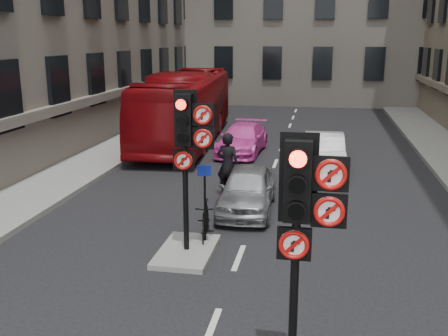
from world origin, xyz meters
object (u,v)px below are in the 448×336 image
(motorcycle, at_px, (206,220))
(car_pink, at_px, (242,139))
(car_white, at_px, (324,152))
(signal_near, at_px, (304,208))
(bus_red, at_px, (186,107))
(car_silver, at_px, (248,189))
(motorcyclist, at_px, (228,165))
(info_sign, at_px, (205,192))
(signal_far, at_px, (188,137))

(motorcycle, bearing_deg, car_pink, 85.39)
(car_white, relative_size, car_pink, 0.97)
(motorcycle, bearing_deg, signal_near, -71.71)
(bus_red, bearing_deg, car_pink, -38.45)
(car_silver, relative_size, motorcyclist, 1.85)
(car_silver, relative_size, info_sign, 2.01)
(bus_red, bearing_deg, signal_near, -74.15)
(signal_near, bearing_deg, car_silver, 103.59)
(car_white, relative_size, bus_red, 0.35)
(bus_red, relative_size, info_sign, 6.31)
(signal_far, relative_size, car_silver, 0.97)
(car_silver, height_order, car_white, car_white)
(car_white, relative_size, motorcycle, 2.62)
(car_silver, bearing_deg, bus_red, 112.62)
(signal_near, height_order, motorcycle, signal_near)
(car_silver, height_order, motorcyclist, motorcyclist)
(signal_far, bearing_deg, motorcycle, 82.42)
(car_pink, relative_size, motorcyclist, 2.10)
(bus_red, bearing_deg, car_white, -38.39)
(car_pink, relative_size, info_sign, 2.27)
(signal_near, xyz_separation_m, signal_far, (-2.60, 4.00, 0.12))
(signal_near, height_order, info_sign, signal_near)
(car_pink, bearing_deg, signal_near, -75.07)
(signal_near, bearing_deg, motorcyclist, 106.64)
(car_silver, bearing_deg, signal_far, -105.64)
(car_white, height_order, bus_red, bus_red)
(car_white, xyz_separation_m, motorcyclist, (-2.89, -3.82, 0.33))
(motorcycle, bearing_deg, bus_red, 98.83)
(signal_far, height_order, car_white, signal_far)
(car_silver, distance_m, info_sign, 2.88)
(car_pink, bearing_deg, signal_far, -84.44)
(car_white, height_order, car_pink, car_white)
(signal_far, distance_m, motorcycle, 2.46)
(signal_far, bearing_deg, car_pink, 92.29)
(info_sign, bearing_deg, motorcycle, 88.02)
(signal_near, bearing_deg, bus_red, 109.72)
(bus_red, relative_size, motorcycle, 7.49)
(car_white, bearing_deg, signal_far, -111.79)
(motorcycle, xyz_separation_m, info_sign, (0.08, -0.42, 0.84))
(signal_near, relative_size, bus_red, 0.31)
(bus_red, bearing_deg, info_sign, -77.33)
(signal_near, xyz_separation_m, bus_red, (-5.99, 16.70, -0.97))
(motorcycle, xyz_separation_m, motorcyclist, (-0.08, 3.53, 0.53))
(car_pink, bearing_deg, car_silver, -77.01)
(motorcycle, bearing_deg, motorcyclist, 83.45)
(signal_far, height_order, car_silver, signal_far)
(signal_far, xyz_separation_m, motorcycle, (0.13, 1.01, -2.24))
(car_pink, bearing_deg, car_white, -31.19)
(signal_near, distance_m, signal_far, 4.77)
(signal_far, bearing_deg, info_sign, 69.90)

